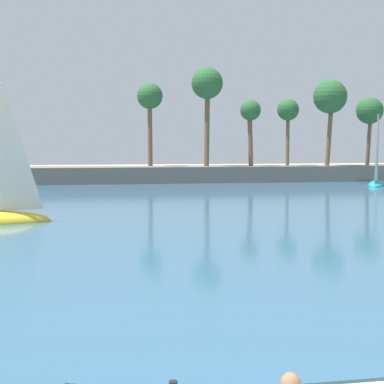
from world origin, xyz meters
TOP-DOWN VIEW (x-y plane):
  - sea at (0.00, 56.11)m, footprint 220.00×95.58m
  - palm_headland at (0.16, 63.75)m, footprint 96.94×6.34m
  - sailboat_near_shore at (26.94, 54.00)m, footprint 4.22×5.26m

SIDE VIEW (x-z plane):
  - sea at x=0.00m, z-range 0.00..0.06m
  - sailboat_near_shore at x=26.94m, z-range -3.07..4.57m
  - palm_headland at x=0.16m, z-range -3.33..9.30m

